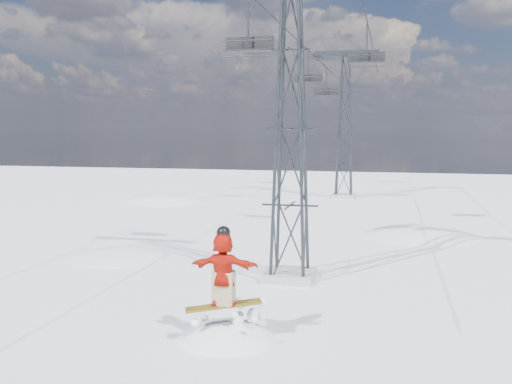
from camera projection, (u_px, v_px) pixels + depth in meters
ground at (198, 366)px, 13.32m from camera, size 120.00×120.00×0.00m
snow_terrain at (237, 368)px, 36.04m from camera, size 39.00×37.00×22.00m
lift_tower_near at (291, 130)px, 20.27m from camera, size 5.20×1.80×11.43m
lift_tower_far at (345, 128)px, 44.45m from camera, size 5.20×1.80×11.43m
haul_cables at (327, 29)px, 30.79m from camera, size 4.46×51.00×0.06m
lift_chair_near at (249, 45)px, 23.01m from camera, size 2.02×0.58×2.50m
lift_chair_mid at (366, 58)px, 28.82m from camera, size 1.84×0.53×2.29m
lift_chair_far at (308, 79)px, 39.73m from camera, size 1.97×0.57×2.45m
lift_chair_extra at (326, 93)px, 51.21m from camera, size 2.21×0.64×2.74m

